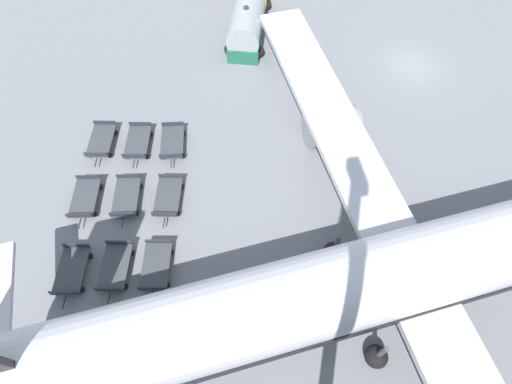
{
  "coord_description": "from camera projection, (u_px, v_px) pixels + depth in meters",
  "views": [
    {
      "loc": [
        22.41,
        -16.27,
        21.23
      ],
      "look_at": [
        10.65,
        -14.25,
        2.08
      ],
      "focal_mm": 28.0,
      "sensor_mm": 36.0,
      "label": 1
    }
  ],
  "objects": [
    {
      "name": "baggage_dolly_row_near_col_c",
      "position": [
        72.0,
        270.0,
        21.78
      ],
      "size": [
        3.56,
        1.94,
        0.92
      ],
      "color": "#424449",
      "rests_on": "ground_plane"
    },
    {
      "name": "baggage_dolly_row_mid_a_col_c",
      "position": [
        115.0,
        267.0,
        21.89
      ],
      "size": [
        3.56,
        1.99,
        0.92
      ],
      "color": "#424449",
      "rests_on": "ground_plane"
    },
    {
      "name": "baggage_dolly_row_near_col_b",
      "position": [
        85.0,
        198.0,
        24.23
      ],
      "size": [
        3.56,
        1.9,
        0.92
      ],
      "color": "#424449",
      "rests_on": "ground_plane"
    },
    {
      "name": "baggage_dolly_row_mid_a_col_a",
      "position": [
        138.0,
        142.0,
        26.52
      ],
      "size": [
        3.56,
        1.95,
        0.92
      ],
      "color": "#424449",
      "rests_on": "ground_plane"
    },
    {
      "name": "baggage_dolly_row_mid_b_col_c",
      "position": [
        156.0,
        266.0,
        21.92
      ],
      "size": [
        3.56,
        1.94,
        0.92
      ],
      "color": "#424449",
      "rests_on": "ground_plane"
    },
    {
      "name": "baggage_dolly_row_mid_b_col_a",
      "position": [
        172.0,
        142.0,
        26.53
      ],
      "size": [
        3.54,
        1.82,
        0.92
      ],
      "color": "#424449",
      "rests_on": "ground_plane"
    },
    {
      "name": "airplane",
      "position": [
        434.0,
        264.0,
        19.01
      ],
      "size": [
        43.1,
        45.79,
        12.6
      ],
      "color": "white",
      "rests_on": "ground_plane"
    },
    {
      "name": "ground_plane",
      "position": [
        413.0,
        66.0,
        31.16
      ],
      "size": [
        500.0,
        500.0,
        0.0
      ],
      "primitive_type": "plane",
      "color": "gray"
    },
    {
      "name": "fuel_tanker_primary",
      "position": [
        248.0,
        20.0,
        32.04
      ],
      "size": [
        9.03,
        4.83,
        3.24
      ],
      "color": "yellow",
      "rests_on": "ground_plane"
    },
    {
      "name": "baggage_dolly_row_mid_b_col_b",
      "position": [
        168.0,
        197.0,
        24.27
      ],
      "size": [
        3.57,
        2.01,
        0.92
      ],
      "color": "#424449",
      "rests_on": "ground_plane"
    },
    {
      "name": "baggage_dolly_row_mid_a_col_b",
      "position": [
        127.0,
        197.0,
        24.27
      ],
      "size": [
        3.55,
        1.88,
        0.92
      ],
      "color": "#424449",
      "rests_on": "ground_plane"
    },
    {
      "name": "baggage_dolly_row_near_col_a",
      "position": [
        102.0,
        141.0,
        26.59
      ],
      "size": [
        3.56,
        1.97,
        0.92
      ],
      "color": "#424449",
      "rests_on": "ground_plane"
    }
  ]
}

